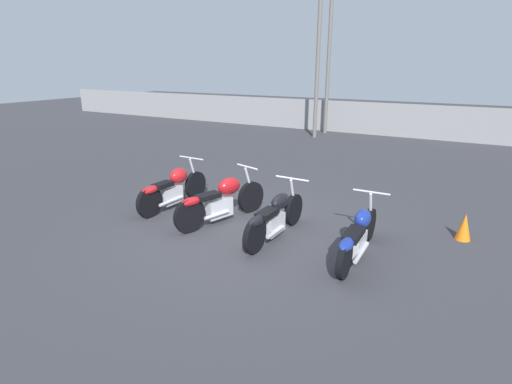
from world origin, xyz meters
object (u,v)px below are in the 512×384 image
object	(u,v)px
traffic_cone_near	(464,227)
light_pole_left	(320,14)
motorcycle_slot_1	(221,200)
motorcycle_slot_3	(358,236)
motorcycle_slot_0	(173,188)
light_pole_right	(330,35)
motorcycle_slot_2	(275,217)

from	to	relation	value
traffic_cone_near	light_pole_left	bearing A→B (deg)	125.90
motorcycle_slot_1	motorcycle_slot_3	size ratio (longest dim) A/B	1.02
motorcycle_slot_0	motorcycle_slot_3	xyz separation A→B (m)	(4.23, -0.42, -0.05)
light_pole_left	light_pole_right	distance (m)	1.50
light_pole_right	motorcycle_slot_3	xyz separation A→B (m)	(4.76, -11.62, -3.83)
motorcycle_slot_1	motorcycle_slot_2	world-z (taller)	motorcycle_slot_1
light_pole_right	motorcycle_slot_0	bearing A→B (deg)	-87.32
light_pole_left	traffic_cone_near	xyz separation A→B (m)	(6.24, -8.62, -4.67)
motorcycle_slot_2	traffic_cone_near	bearing A→B (deg)	30.18
light_pole_left	light_pole_right	bearing A→B (deg)	90.23
motorcycle_slot_2	traffic_cone_near	size ratio (longest dim) A/B	4.26
light_pole_right	motorcycle_slot_1	size ratio (longest dim) A/B	3.25
motorcycle_slot_2	light_pole_left	bearing A→B (deg)	109.40
traffic_cone_near	motorcycle_slot_2	bearing A→B (deg)	-151.78
light_pole_left	motorcycle_slot_2	distance (m)	11.65
light_pole_left	motorcycle_slot_3	size ratio (longest dim) A/B	3.93
traffic_cone_near	motorcycle_slot_3	bearing A→B (deg)	-131.83
light_pole_left	motorcycle_slot_2	size ratio (longest dim) A/B	4.03
light_pole_right	motorcycle_slot_1	world-z (taller)	light_pole_right
motorcycle_slot_1	light_pole_left	bearing A→B (deg)	117.50
motorcycle_slot_0	motorcycle_slot_1	world-z (taller)	motorcycle_slot_1
light_pole_left	light_pole_right	world-z (taller)	light_pole_left
light_pole_right	light_pole_left	bearing A→B (deg)	-89.77
light_pole_right	motorcycle_slot_0	size ratio (longest dim) A/B	3.37
motorcycle_slot_3	traffic_cone_near	size ratio (longest dim) A/B	4.37
motorcycle_slot_2	motorcycle_slot_3	size ratio (longest dim) A/B	0.98
motorcycle_slot_1	traffic_cone_near	size ratio (longest dim) A/B	4.44
motorcycle_slot_0	motorcycle_slot_1	size ratio (longest dim) A/B	0.96
motorcycle_slot_2	motorcycle_slot_3	world-z (taller)	motorcycle_slot_2
light_pole_left	motorcycle_slot_3	distance (m)	12.21
motorcycle_slot_1	motorcycle_slot_3	xyz separation A→B (m)	(2.83, -0.24, -0.07)
motorcycle_slot_0	light_pole_right	bearing A→B (deg)	95.51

